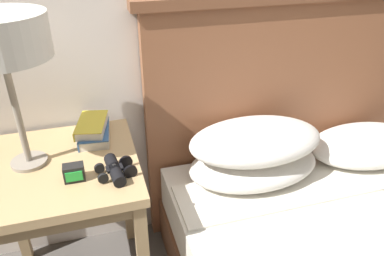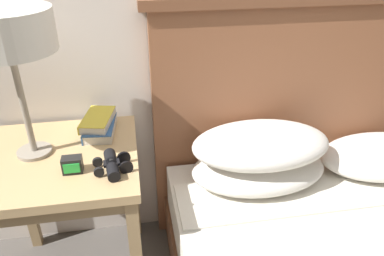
{
  "view_description": "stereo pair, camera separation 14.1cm",
  "coord_description": "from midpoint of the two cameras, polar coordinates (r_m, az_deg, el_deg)",
  "views": [
    {
      "loc": [
        -0.42,
        -0.68,
        1.47
      ],
      "look_at": [
        -0.07,
        0.5,
        0.78
      ],
      "focal_mm": 35.0,
      "sensor_mm": 36.0,
      "label": 1
    },
    {
      "loc": [
        -0.28,
        -0.71,
        1.47
      ],
      "look_at": [
        -0.07,
        0.5,
        0.78
      ],
      "focal_mm": 35.0,
      "sensor_mm": 36.0,
      "label": 2
    }
  ],
  "objects": [
    {
      "name": "alarm_clock",
      "position": [
        1.37,
        -15.0,
        -5.54
      ],
      "size": [
        0.07,
        0.05,
        0.06
      ],
      "color": "black",
      "rests_on": "nightstand"
    },
    {
      "name": "book_on_nightstand",
      "position": [
        1.6,
        -11.47,
        -0.1
      ],
      "size": [
        0.14,
        0.22,
        0.04
      ],
      "color": "silver",
      "rests_on": "nightstand"
    },
    {
      "name": "nightstand",
      "position": [
        1.54,
        -16.41,
        -6.94
      ],
      "size": [
        0.58,
        0.58,
        0.68
      ],
      "color": "tan",
      "rests_on": "ground_plane"
    },
    {
      "name": "table_lamp",
      "position": [
        1.36,
        -23.81,
        12.93
      ],
      "size": [
        0.31,
        0.31,
        0.54
      ],
      "color": "gray",
      "rests_on": "nightstand"
    },
    {
      "name": "book_stacked_on_top",
      "position": [
        1.59,
        -11.8,
        1.17
      ],
      "size": [
        0.15,
        0.22,
        0.04
      ],
      "color": "silver",
      "rests_on": "book_on_nightstand"
    },
    {
      "name": "binoculars_pair",
      "position": [
        1.36,
        -9.17,
        -5.61
      ],
      "size": [
        0.15,
        0.16,
        0.05
      ],
      "color": "black",
      "rests_on": "nightstand"
    }
  ]
}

